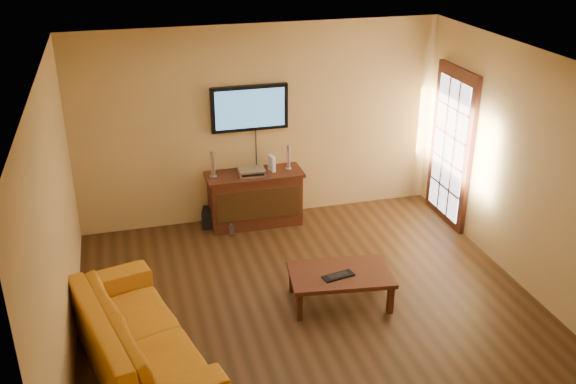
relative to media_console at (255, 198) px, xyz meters
name	(u,v)px	position (x,y,z in m)	size (l,w,h in m)	color
ground_plane	(314,311)	(0.16, -2.24, -0.38)	(5.00, 5.00, 0.00)	#34200E
room_walls	(299,148)	(0.16, -1.62, 1.31)	(5.00, 5.00, 5.00)	tan
french_door	(451,149)	(2.61, -0.54, 0.67)	(0.07, 1.02, 2.22)	#3A180D
media_console	(255,198)	(0.00, 0.00, 0.00)	(1.31, 0.50, 0.76)	#3A180D
television	(250,108)	(0.00, 0.21, 1.22)	(1.04, 0.08, 0.61)	black
coffee_table	(340,276)	(0.49, -2.14, -0.04)	(1.20, 0.81, 0.38)	#3A180D
sofa	(137,325)	(-1.72, -2.62, 0.07)	(2.29, 0.67, 0.89)	orange
speaker_left	(213,165)	(-0.56, 0.02, 0.55)	(0.10, 0.10, 0.37)	silver
speaker_right	(288,158)	(0.49, 0.03, 0.53)	(0.09, 0.09, 0.34)	silver
av_receiver	(252,172)	(-0.05, -0.03, 0.42)	(0.35, 0.25, 0.08)	silver
game_console	(272,163)	(0.25, 0.03, 0.48)	(0.04, 0.16, 0.21)	white
subwoofer	(212,218)	(-0.60, 0.08, -0.25)	(0.25, 0.25, 0.25)	black
bottle	(231,230)	(-0.39, -0.29, -0.29)	(0.07, 0.07, 0.19)	white
keyboard	(338,276)	(0.44, -2.21, 0.01)	(0.37, 0.20, 0.02)	black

